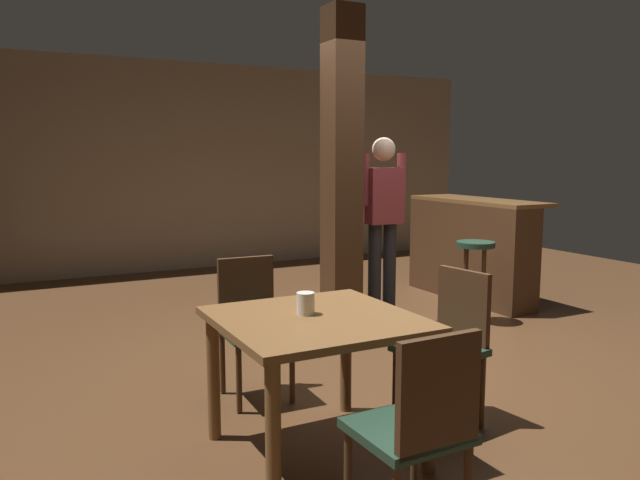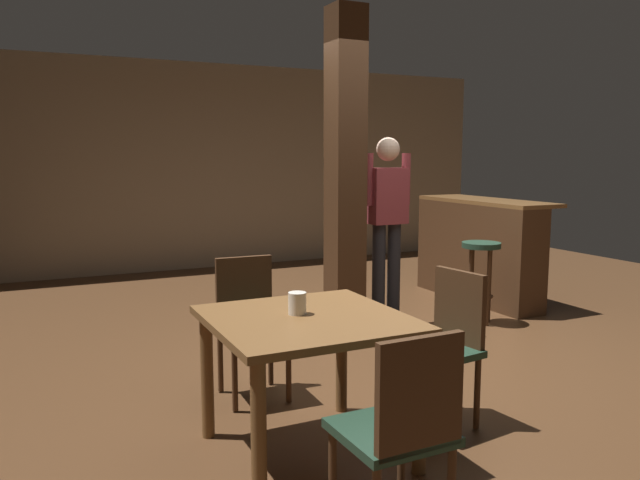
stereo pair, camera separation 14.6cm
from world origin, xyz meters
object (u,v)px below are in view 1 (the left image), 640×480
object	(u,v)px
napkin_cup	(306,303)
bar_counter	(470,248)
chair_north	(252,319)
dining_table	(316,339)
chair_east	(449,338)
standing_person	(383,218)
bar_stool_near	(475,262)
chair_south	(419,425)

from	to	relation	value
napkin_cup	bar_counter	xyz separation A→B (m)	(3.14, 2.37, -0.25)
chair_north	dining_table	bearing A→B (deg)	-90.24
chair_east	bar_counter	distance (m)	3.31
standing_person	napkin_cup	bearing A→B (deg)	-131.95
bar_counter	dining_table	bearing A→B (deg)	-142.02
chair_east	bar_stool_near	world-z (taller)	chair_east
napkin_cup	bar_stool_near	size ratio (longest dim) A/B	0.15
standing_person	bar_stool_near	size ratio (longest dim) A/B	2.25
chair_east	napkin_cup	distance (m)	0.95
napkin_cup	chair_east	bearing A→B (deg)	-3.64
chair_north	bar_counter	xyz separation A→B (m)	(3.11, 1.51, 0.05)
chair_east	chair_south	size ratio (longest dim) A/B	1.00
chair_east	chair_north	world-z (taller)	same
dining_table	standing_person	bearing A→B (deg)	49.42
chair_north	napkin_cup	xyz separation A→B (m)	(-0.03, -0.86, 0.29)
napkin_cup	dining_table	bearing A→B (deg)	-66.01
dining_table	chair_south	size ratio (longest dim) A/B	1.10
napkin_cup	chair_north	bearing A→B (deg)	87.92
chair_east	bar_stool_near	distance (m)	2.34
chair_north	bar_counter	distance (m)	3.46
chair_east	standing_person	size ratio (longest dim) A/B	0.52
bar_counter	chair_east	bearing A→B (deg)	-132.74
chair_north	napkin_cup	world-z (taller)	chair_north
chair_east	chair_north	bearing A→B (deg)	133.45
chair_east	standing_person	world-z (taller)	standing_person
dining_table	bar_stool_near	size ratio (longest dim) A/B	1.28
chair_south	bar_stool_near	xyz separation A→B (m)	(2.50, 2.54, 0.07)
chair_south	bar_counter	size ratio (longest dim) A/B	0.52
chair_south	bar_stool_near	bearing A→B (deg)	45.41
chair_east	standing_person	distance (m)	2.16
dining_table	standing_person	world-z (taller)	standing_person
dining_table	chair_east	size ratio (longest dim) A/B	1.10
dining_table	napkin_cup	distance (m)	0.19
bar_counter	bar_stool_near	bearing A→B (deg)	-127.90
bar_stool_near	chair_south	bearing A→B (deg)	-134.59
chair_north	bar_stool_near	world-z (taller)	chair_north
chair_south	bar_stool_near	world-z (taller)	chair_south
chair_north	chair_south	bearing A→B (deg)	-89.62
chair_south	bar_counter	xyz separation A→B (m)	(3.10, 3.30, 0.05)
standing_person	bar_stool_near	distance (m)	0.99
standing_person	bar_counter	world-z (taller)	standing_person
standing_person	dining_table	bearing A→B (deg)	-130.58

